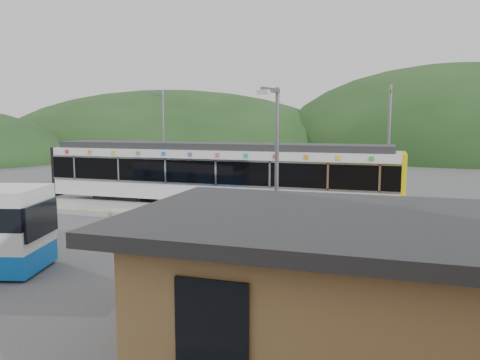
% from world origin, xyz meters
% --- Properties ---
extents(ground, '(120.00, 120.00, 0.00)m').
position_xyz_m(ground, '(0.00, 0.00, 0.00)').
color(ground, '#4C4C4F').
rests_on(ground, ground).
extents(hills, '(146.00, 149.00, 26.00)m').
position_xyz_m(hills, '(6.19, 5.29, 0.00)').
color(hills, '#1E3D19').
rests_on(hills, ground).
extents(platform, '(26.00, 3.20, 0.30)m').
position_xyz_m(platform, '(0.00, 3.30, 0.15)').
color(platform, '#9E9E99').
rests_on(platform, ground).
extents(yellow_line, '(26.00, 0.10, 0.01)m').
position_xyz_m(yellow_line, '(0.00, 2.00, 0.30)').
color(yellow_line, yellow).
rests_on(yellow_line, platform).
extents(train, '(20.44, 3.01, 3.74)m').
position_xyz_m(train, '(-2.35, 6.00, 2.06)').
color(train, black).
rests_on(train, ground).
extents(catenary_mast_west, '(0.18, 1.80, 7.00)m').
position_xyz_m(catenary_mast_west, '(-7.00, 8.56, 3.65)').
color(catenary_mast_west, slate).
rests_on(catenary_mast_west, ground).
extents(catenary_mast_east, '(0.18, 1.80, 7.00)m').
position_xyz_m(catenary_mast_east, '(7.00, 8.56, 3.65)').
color(catenary_mast_east, slate).
rests_on(catenary_mast_east, ground).
extents(station_shelter, '(9.20, 6.20, 3.00)m').
position_xyz_m(station_shelter, '(6.00, -9.01, 1.55)').
color(station_shelter, olive).
rests_on(station_shelter, ground).
extents(lamp_post, '(0.38, 1.08, 5.98)m').
position_xyz_m(lamp_post, '(3.78, -5.56, 3.57)').
color(lamp_post, slate).
rests_on(lamp_post, ground).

